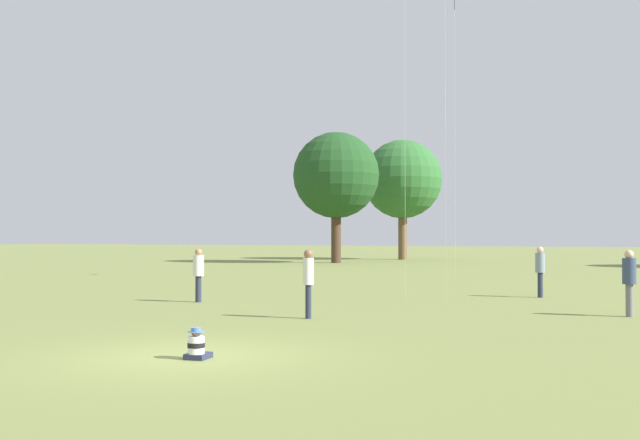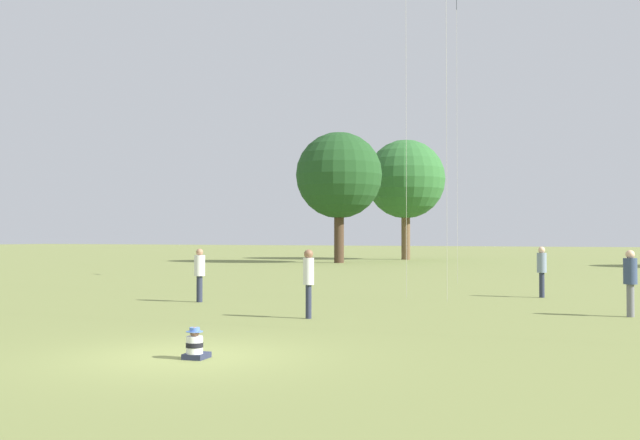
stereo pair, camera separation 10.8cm
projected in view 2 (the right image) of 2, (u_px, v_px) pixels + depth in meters
The scene contains 8 objects.
ground_plane at pixel (185, 357), 13.64m from camera, with size 300.00×300.00×0.00m, color olive.
seated_toddler at pixel (195, 346), 13.37m from camera, with size 0.43×0.51×0.58m.
person_standing_1 at pixel (630, 277), 20.33m from camera, with size 0.45×0.45×1.82m.
person_standing_3 at pixel (309, 276), 19.94m from camera, with size 0.30×0.30×1.84m.
person_standing_4 at pixel (200, 270), 24.92m from camera, with size 0.44×0.44×1.78m.
person_standing_5 at pixel (542, 267), 26.74m from camera, with size 0.47×0.47×1.82m.
distant_tree_0 at pixel (406, 179), 70.14m from camera, with size 7.39×7.39×11.25m.
distant_tree_1 at pixel (339, 176), 61.58m from camera, with size 7.11×7.11×10.78m.
Camera 2 is at (7.83, -11.49, 2.20)m, focal length 42.00 mm.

